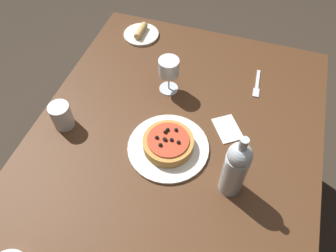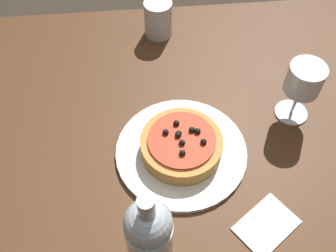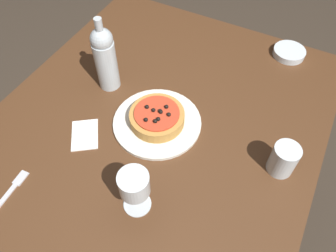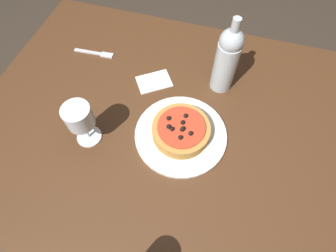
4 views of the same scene
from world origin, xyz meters
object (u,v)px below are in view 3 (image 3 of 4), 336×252
(side_bowl, at_px, (289,52))
(wine_glass, at_px, (134,186))
(water_cup, at_px, (283,159))
(fork, at_px, (11,191))
(dining_table, at_px, (151,144))
(pizza, at_px, (157,117))
(wine_bottle, at_px, (105,58))
(dinner_plate, at_px, (157,122))

(side_bowl, bearing_deg, wine_glass, -14.35)
(wine_glass, xyz_separation_m, water_cup, (-0.30, 0.33, -0.06))
(side_bowl, distance_m, fork, 1.13)
(dining_table, xyz_separation_m, water_cup, (-0.06, 0.42, 0.14))
(dining_table, bearing_deg, pizza, 169.31)
(fork, bearing_deg, pizza, -35.75)
(water_cup, xyz_separation_m, side_bowl, (-0.54, -0.11, -0.04))
(dining_table, xyz_separation_m, fork, (0.38, -0.26, 0.09))
(dining_table, height_order, fork, fork)
(side_bowl, bearing_deg, pizza, -28.76)
(wine_bottle, relative_size, fork, 1.75)
(dinner_plate, distance_m, pizza, 0.03)
(wine_glass, bearing_deg, water_cup, 132.84)
(dinner_plate, height_order, water_cup, water_cup)
(dinner_plate, xyz_separation_m, fork, (0.42, -0.26, -0.00))
(dining_table, relative_size, fork, 8.40)
(side_bowl, bearing_deg, water_cup, 11.79)
(wine_bottle, xyz_separation_m, water_cup, (0.07, 0.66, -0.08))
(wine_glass, bearing_deg, wine_bottle, -137.55)
(wine_glass, bearing_deg, dining_table, -158.61)
(dining_table, height_order, water_cup, water_cup)
(dinner_plate, distance_m, side_bowl, 0.63)
(wine_bottle, xyz_separation_m, side_bowl, (-0.47, 0.55, -0.12))
(pizza, xyz_separation_m, water_cup, (-0.02, 0.42, 0.02))
(wine_glass, relative_size, side_bowl, 1.25)
(water_cup, bearing_deg, dinner_plate, -87.43)
(wine_bottle, height_order, water_cup, wine_bottle)
(wine_glass, height_order, fork, wine_glass)
(wine_glass, bearing_deg, dinner_plate, -162.41)
(wine_glass, distance_m, fork, 0.39)
(dining_table, bearing_deg, water_cup, 97.46)
(wine_glass, xyz_separation_m, wine_bottle, (-0.37, -0.34, 0.01))
(fork, bearing_deg, dining_table, -37.44)
(pizza, height_order, wine_glass, wine_glass)
(dining_table, relative_size, water_cup, 12.96)
(fork, bearing_deg, wine_glass, -72.71)
(fork, bearing_deg, wine_bottle, -5.54)
(dining_table, bearing_deg, side_bowl, 152.23)
(side_bowl, bearing_deg, fork, -30.19)
(pizza, xyz_separation_m, wine_glass, (0.28, 0.09, 0.08))
(water_cup, bearing_deg, side_bowl, -168.21)
(dinner_plate, distance_m, wine_bottle, 0.29)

